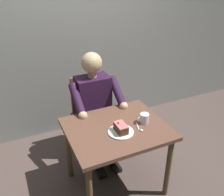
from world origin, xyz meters
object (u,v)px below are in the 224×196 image
object	(u,v)px
cake_slice	(121,128)
coffee_cup	(144,118)
dining_table	(117,136)
dessert_spoon	(140,128)
seated_person	(96,107)
chair	(91,111)

from	to	relation	value
cake_slice	coffee_cup	world-z (taller)	cake_slice
dining_table	dessert_spoon	bearing A→B (deg)	149.26
dining_table	coffee_cup	size ratio (longest dim) A/B	7.48
coffee_cup	seated_person	bearing A→B (deg)	-64.59
cake_slice	dessert_spoon	world-z (taller)	cake_slice
dining_table	chair	size ratio (longest dim) A/B	0.98
cake_slice	dessert_spoon	bearing A→B (deg)	173.26
dining_table	coffee_cup	bearing A→B (deg)	171.73
seated_person	coffee_cup	bearing A→B (deg)	115.41
seated_person	dessert_spoon	distance (m)	0.65
chair	seated_person	bearing A→B (deg)	90.00
seated_person	dessert_spoon	size ratio (longest dim) A/B	8.69
cake_slice	dessert_spoon	distance (m)	0.18
coffee_cup	dining_table	bearing A→B (deg)	-8.27
cake_slice	coffee_cup	bearing A→B (deg)	-169.85
chair	cake_slice	distance (m)	0.81
dining_table	coffee_cup	xyz separation A→B (m)	(-0.26, 0.04, 0.14)
chair	cake_slice	bearing A→B (deg)	90.06
cake_slice	chair	bearing A→B (deg)	-89.94
chair	cake_slice	world-z (taller)	chair
seated_person	dining_table	bearing A→B (deg)	90.00
cake_slice	dining_table	bearing A→B (deg)	-89.45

